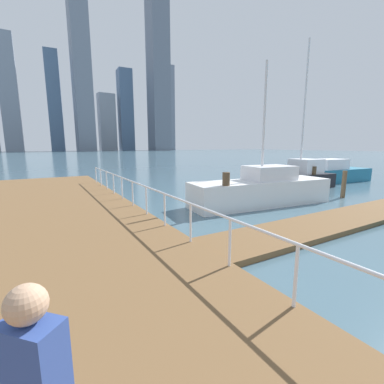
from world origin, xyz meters
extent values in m
plane|color=#476675|center=(0.00, 20.00, 0.00)|extent=(300.00, 300.00, 0.00)
cube|color=brown|center=(3.17, 11.68, 0.09)|extent=(13.34, 2.00, 0.18)
cylinder|color=white|center=(-3.15, 8.59, 0.93)|extent=(0.06, 0.06, 1.05)
cylinder|color=white|center=(-3.15, 10.26, 0.93)|extent=(0.06, 0.06, 1.05)
cylinder|color=white|center=(-3.15, 11.92, 0.93)|extent=(0.06, 0.06, 1.05)
cylinder|color=white|center=(-3.15, 13.59, 0.93)|extent=(0.06, 0.06, 1.05)
cylinder|color=white|center=(-3.15, 15.25, 0.93)|extent=(0.06, 0.06, 1.05)
cylinder|color=white|center=(-3.15, 16.92, 0.93)|extent=(0.06, 0.06, 1.05)
cylinder|color=white|center=(-3.15, 18.58, 0.93)|extent=(0.06, 0.06, 1.05)
cylinder|color=white|center=(-3.15, 20.25, 0.93)|extent=(0.06, 0.06, 1.05)
cylinder|color=white|center=(-3.15, 21.91, 0.93)|extent=(0.06, 0.06, 1.05)
cylinder|color=white|center=(-3.15, 23.58, 0.93)|extent=(0.06, 0.06, 1.05)
cylinder|color=white|center=(-3.15, 25.24, 0.93)|extent=(0.06, 0.06, 1.05)
cylinder|color=white|center=(-3.15, 10.26, 1.45)|extent=(0.06, 29.97, 0.06)
cylinder|color=brown|center=(8.46, 14.49, 0.77)|extent=(0.24, 0.24, 1.55)
cylinder|color=brown|center=(0.42, 15.04, 0.91)|extent=(0.32, 0.32, 1.82)
cylinder|color=#473826|center=(9.65, 17.26, 0.78)|extent=(0.30, 0.30, 1.55)
cube|color=#1E6B8C|center=(14.62, 18.66, 0.54)|extent=(6.37, 2.55, 1.08)
cube|color=white|center=(13.70, 18.73, 1.48)|extent=(2.78, 1.87, 0.82)
cube|color=black|center=(9.40, 18.18, 0.49)|extent=(5.03, 2.50, 0.98)
cube|color=white|center=(9.95, 18.14, 1.50)|extent=(1.89, 1.86, 1.03)
cylinder|color=silver|center=(9.40, 18.18, 5.43)|extent=(0.12, 0.12, 8.89)
cube|color=white|center=(3.03, 15.54, 0.62)|extent=(7.61, 2.73, 1.24)
cube|color=white|center=(3.49, 15.49, 1.60)|extent=(2.53, 1.82, 0.71)
cylinder|color=silver|center=(3.03, 15.54, 4.05)|extent=(0.12, 0.12, 5.62)
cube|color=#334C99|center=(-6.62, 7.77, 1.61)|extent=(0.41, 0.41, 0.69)
sphere|color=tan|center=(-6.62, 7.77, 2.07)|extent=(0.23, 0.23, 0.23)
cube|color=gray|center=(-16.62, 167.57, 28.03)|extent=(7.85, 7.39, 56.07)
cube|color=slate|center=(3.47, 171.67, 26.03)|extent=(7.67, 12.19, 52.07)
cube|color=slate|center=(16.15, 158.83, 44.16)|extent=(8.70, 13.04, 88.33)
cube|color=#8C939E|center=(31.06, 173.02, 16.76)|extent=(9.91, 6.69, 33.51)
cube|color=slate|center=(42.81, 173.30, 24.37)|extent=(8.46, 9.76, 48.73)
cube|color=slate|center=(58.84, 157.92, 42.82)|extent=(10.74, 12.30, 85.63)
cube|color=slate|center=(69.10, 175.67, 27.31)|extent=(13.98, 14.88, 54.62)
camera|label=1|loc=(-6.48, 6.13, 2.96)|focal=24.36mm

